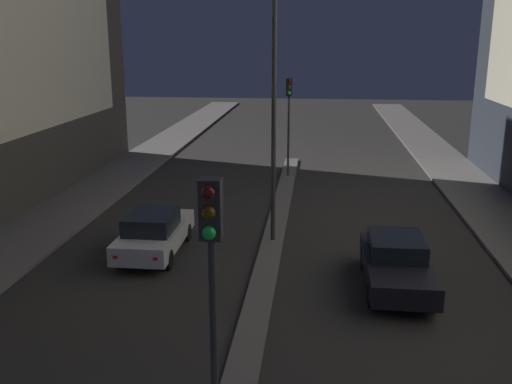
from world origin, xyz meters
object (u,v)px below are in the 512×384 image
Objects in this scene: traffic_light_near at (212,269)px; street_lamp at (274,54)px; car_right_lane at (397,263)px; car_left_lane at (154,233)px; traffic_light_mid at (289,105)px.

street_lamp is at bearing 90.00° from traffic_light_near.
car_right_lane is (3.89, 8.17, -3.05)m from traffic_light_near.
car_left_lane is at bearing 166.91° from car_right_lane.
traffic_light_mid reaches higher than car_right_lane.
street_lamp reaches higher than traffic_light_mid.
car_right_lane is at bearing -13.09° from car_left_lane.
traffic_light_near is 9.55m from car_right_lane.
traffic_light_near is at bearing -90.00° from street_lamp.
car_left_lane is at bearing 111.29° from traffic_light_near.
traffic_light_mid is 10.23m from street_lamp.
car_left_lane is (-3.89, -11.39, -3.04)m from traffic_light_mid.
traffic_light_near is at bearing -68.71° from car_left_lane.
street_lamp is 7.76m from car_right_lane.
traffic_light_near is 1.00× the size of traffic_light_mid.
street_lamp is (0.00, 11.51, 2.77)m from traffic_light_near.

